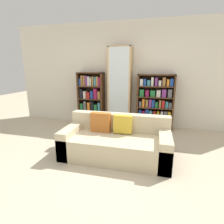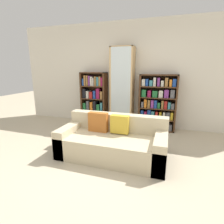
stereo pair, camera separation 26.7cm
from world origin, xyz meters
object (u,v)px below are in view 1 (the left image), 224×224
(bookshelf_left, at_px, (91,99))
(wine_bottle, at_px, (144,127))
(display_cabinet, at_px, (120,88))
(bookshelf_right, at_px, (155,103))
(couch, at_px, (116,142))

(bookshelf_left, height_order, wine_bottle, bookshelf_left)
(wine_bottle, bearing_deg, display_cabinet, 149.59)
(wine_bottle, bearing_deg, bookshelf_right, 60.75)
(bookshelf_right, bearing_deg, couch, -110.64)
(bookshelf_left, bearing_deg, wine_bottle, -15.58)
(bookshelf_right, xyz_separation_m, wine_bottle, (-0.23, -0.42, -0.54))
(couch, distance_m, bookshelf_right, 1.85)
(bookshelf_left, relative_size, display_cabinet, 0.69)
(bookshelf_left, relative_size, bookshelf_right, 1.03)
(couch, relative_size, display_cabinet, 0.90)
(display_cabinet, bearing_deg, bookshelf_right, 1.03)
(bookshelf_right, bearing_deg, bookshelf_left, -179.99)
(couch, distance_m, display_cabinet, 1.86)
(couch, height_order, display_cabinet, display_cabinet)
(couch, distance_m, wine_bottle, 1.34)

